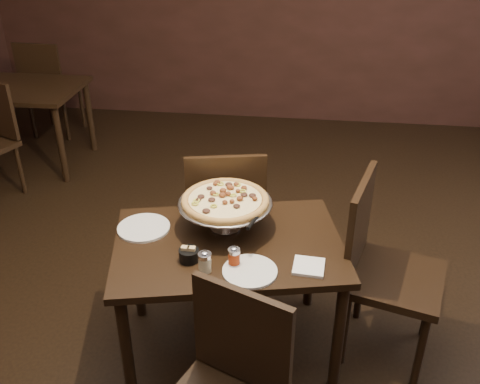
# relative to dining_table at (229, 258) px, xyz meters

# --- Properties ---
(room) EXTENTS (6.04, 7.04, 2.84)m
(room) POSITION_rel_dining_table_xyz_m (0.09, -0.05, 0.81)
(room) COLOR black
(room) RESTS_ON ground
(dining_table) EXTENTS (1.23, 0.96, 0.69)m
(dining_table) POSITION_rel_dining_table_xyz_m (0.00, 0.00, 0.00)
(dining_table) COLOR black
(dining_table) RESTS_ON ground
(background_table) EXTENTS (1.14, 0.76, 0.71)m
(background_table) POSITION_rel_dining_table_xyz_m (-2.18, 2.04, 0.02)
(background_table) COLOR black
(background_table) RESTS_ON ground
(pizza_stand) EXTENTS (0.47, 0.47, 0.19)m
(pizza_stand) POSITION_rel_dining_table_xyz_m (-0.03, 0.13, 0.25)
(pizza_stand) COLOR silver
(pizza_stand) RESTS_ON dining_table
(parmesan_shaker) EXTENTS (0.06, 0.06, 0.11)m
(parmesan_shaker) POSITION_rel_dining_table_xyz_m (-0.07, -0.23, 0.14)
(parmesan_shaker) COLOR beige
(parmesan_shaker) RESTS_ON dining_table
(pepper_flake_shaker) EXTENTS (0.06, 0.06, 0.10)m
(pepper_flake_shaker) POSITION_rel_dining_table_xyz_m (0.05, -0.17, 0.14)
(pepper_flake_shaker) COLOR maroon
(pepper_flake_shaker) RESTS_ON dining_table
(packet_caddy) EXTENTS (0.09, 0.09, 0.07)m
(packet_caddy) POSITION_rel_dining_table_xyz_m (-0.16, -0.16, 0.12)
(packet_caddy) COLOR black
(packet_caddy) RESTS_ON dining_table
(napkin_stack) EXTENTS (0.15, 0.15, 0.01)m
(napkin_stack) POSITION_rel_dining_table_xyz_m (0.39, -0.15, 0.10)
(napkin_stack) COLOR white
(napkin_stack) RESTS_ON dining_table
(plate_left) EXTENTS (0.26, 0.26, 0.01)m
(plate_left) POSITION_rel_dining_table_xyz_m (-0.44, 0.06, 0.10)
(plate_left) COLOR white
(plate_left) RESTS_ON dining_table
(plate_near) EXTENTS (0.25, 0.25, 0.01)m
(plate_near) POSITION_rel_dining_table_xyz_m (0.13, -0.22, 0.10)
(plate_near) COLOR white
(plate_near) RESTS_ON dining_table
(serving_spatula) EXTENTS (0.14, 0.14, 0.02)m
(serving_spatula) POSITION_rel_dining_table_xyz_m (0.12, -0.05, 0.24)
(serving_spatula) COLOR silver
(serving_spatula) RESTS_ON pizza_stand
(chair_far) EXTENTS (0.52, 0.52, 0.95)m
(chair_far) POSITION_rel_dining_table_xyz_m (-0.10, 0.53, -0.08)
(chair_far) COLOR black
(chair_far) RESTS_ON ground
(chair_side) EXTENTS (0.57, 0.57, 0.99)m
(chair_side) POSITION_rel_dining_table_xyz_m (0.75, 0.12, -0.06)
(chair_side) COLOR black
(chair_side) RESTS_ON ground
(bg_chair_far) EXTENTS (0.47, 0.47, 0.95)m
(bg_chair_far) POSITION_rel_dining_table_xyz_m (-2.17, 2.67, -0.08)
(bg_chair_far) COLOR black
(bg_chair_far) RESTS_ON ground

